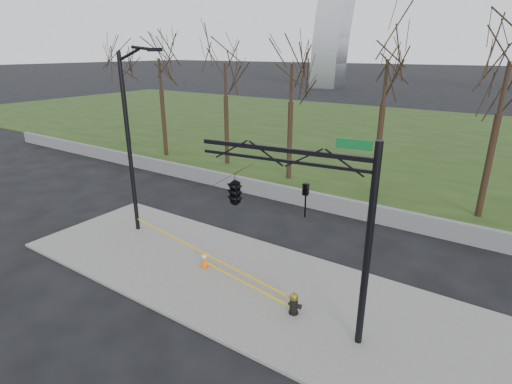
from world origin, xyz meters
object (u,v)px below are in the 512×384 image
Objects in this scene: fire_hydrant at (294,304)px; traffic_cone at (204,259)px; street_light at (131,133)px; traffic_signal_mast at (258,193)px.

fire_hydrant reaches higher than traffic_cone.
traffic_signal_mast is at bearing -17.78° from street_light.
fire_hydrant is 0.10× the size of street_light.
fire_hydrant is 3.86m from traffic_signal_mast.
traffic_cone is at bearing 170.76° from fire_hydrant.
traffic_cone is at bearing 153.25° from traffic_signal_mast.
traffic_signal_mast reaches higher than fire_hydrant.
street_light is (-4.65, 0.88, 4.28)m from traffic_cone.
fire_hydrant is at bearing -13.04° from street_light.
street_light reaches higher than traffic_cone.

